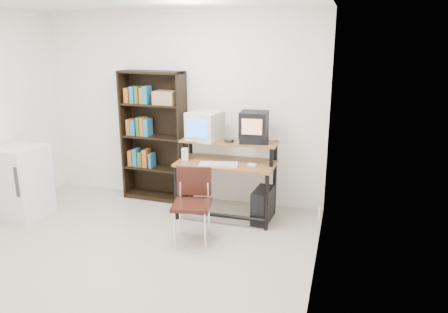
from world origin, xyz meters
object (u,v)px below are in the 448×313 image
(school_chair, at_px, (193,197))
(mini_fridge, at_px, (22,182))
(computer_desk, at_px, (227,165))
(crt_monitor, at_px, (205,126))
(crt_tv, at_px, (254,124))
(pc_tower, at_px, (263,205))
(bookshelf, at_px, (155,135))

(school_chair, height_order, mini_fridge, mini_fridge)
(computer_desk, distance_m, mini_fridge, 2.63)
(crt_monitor, xyz_separation_m, mini_fridge, (-2.20, -0.83, -0.69))
(crt_monitor, height_order, school_chair, crt_monitor)
(crt_tv, xyz_separation_m, mini_fridge, (-2.83, -0.85, -0.74))
(crt_tv, relative_size, mini_fridge, 0.38)
(school_chair, distance_m, mini_fridge, 2.33)
(crt_tv, distance_m, pc_tower, 1.02)
(crt_tv, height_order, school_chair, crt_tv)
(pc_tower, height_order, bookshelf, bookshelf)
(computer_desk, relative_size, bookshelf, 0.68)
(school_chair, relative_size, mini_fridge, 0.89)
(crt_monitor, relative_size, pc_tower, 1.02)
(crt_tv, relative_size, bookshelf, 0.19)
(pc_tower, distance_m, bookshelf, 1.83)
(computer_desk, xyz_separation_m, bookshelf, (-1.15, 0.38, 0.24))
(crt_monitor, bearing_deg, pc_tower, 2.60)
(crt_monitor, relative_size, crt_tv, 1.32)
(crt_monitor, relative_size, mini_fridge, 0.49)
(crt_monitor, relative_size, bookshelf, 0.25)
(pc_tower, bearing_deg, mini_fridge, -162.75)
(bookshelf, bearing_deg, mini_fridge, -138.07)
(crt_monitor, bearing_deg, mini_fridge, -146.89)
(crt_monitor, distance_m, pc_tower, 1.24)
(school_chair, bearing_deg, bookshelf, 119.99)
(crt_tv, distance_m, bookshelf, 1.52)
(crt_monitor, distance_m, bookshelf, 0.91)
(school_chair, bearing_deg, computer_desk, 65.40)
(computer_desk, bearing_deg, mini_fridge, -163.41)
(bookshelf, relative_size, mini_fridge, 1.94)
(pc_tower, bearing_deg, school_chair, -128.75)
(pc_tower, height_order, school_chair, school_chair)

